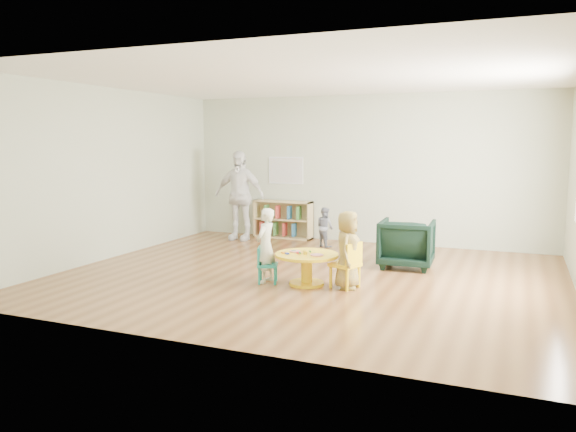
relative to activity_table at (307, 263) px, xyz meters
The scene contains 11 objects.
room 1.67m from the activity_table, 105.58° to the left, with size 7.10×7.00×2.80m.
activity_table is the anchor object (origin of this frame).
kid_chair_left 0.58m from the activity_table, 167.51° to the right, with size 0.34×0.34×0.50m.
kid_chair_right 0.57m from the activity_table, ahead, with size 0.43×0.43×0.62m.
bookshelf 3.77m from the activity_table, 117.81° to the left, with size 1.20×0.30×0.75m.
alphabet_poster 4.02m from the activity_table, 116.77° to the left, with size 0.74×0.01×0.54m.
armchair 1.90m from the activity_table, 56.48° to the left, with size 0.79×0.82×0.74m, color black.
child_left 0.61m from the activity_table, behind, with size 0.37×0.25×1.03m, color white.
child_right 0.60m from the activity_table, ahead, with size 0.50×0.33×1.03m, color yellow.
toddler 2.80m from the activity_table, 103.69° to the left, with size 0.36×0.28×0.73m, color #1B2744.
adult_caretaker 3.77m from the activity_table, 131.38° to the left, with size 1.03×0.43×1.75m, color white.
Camera 1 is at (2.74, -7.43, 1.93)m, focal length 35.00 mm.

